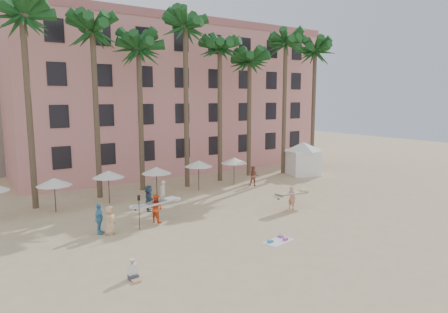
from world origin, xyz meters
TOP-DOWN VIEW (x-y plane):
  - ground at (0.00, 0.00)m, footprint 120.00×120.00m
  - pink_hotel at (7.00, 26.00)m, footprint 35.00×14.00m
  - palm_row at (0.51, 15.00)m, footprint 44.40×5.40m
  - umbrella_row at (-3.00, 12.50)m, footprint 22.50×2.70m
  - cabana at (16.12, 12.67)m, footprint 5.70×5.70m
  - beach_towel at (0.40, -1.04)m, footprint 1.95×1.31m
  - carrier_yellow at (5.68, 3.42)m, footprint 3.06×1.12m
  - carrier_white at (-3.96, 6.19)m, footprint 3.11×1.14m
  - beachgoers at (-2.01, 8.50)m, footprint 17.10×6.72m
  - paddle at (-5.48, 5.35)m, footprint 0.18×0.04m
  - seated_man at (-8.41, -1.00)m, footprint 0.42×0.73m

SIDE VIEW (x-z plane):
  - ground at x=0.00m, z-range 0.00..0.00m
  - beach_towel at x=0.40m, z-range -0.04..0.10m
  - seated_man at x=-8.41m, z-range -0.15..0.80m
  - beachgoers at x=-2.01m, z-range -0.02..1.90m
  - carrier_yellow at x=5.68m, z-range 0.12..1.83m
  - carrier_white at x=-3.96m, z-range 0.06..1.95m
  - paddle at x=-5.48m, z-range 0.30..2.52m
  - cabana at x=16.12m, z-range 0.32..3.82m
  - umbrella_row at x=-3.00m, z-range 0.97..3.69m
  - pink_hotel at x=7.00m, z-range 0.00..16.00m
  - palm_row at x=0.51m, z-range 4.82..21.12m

